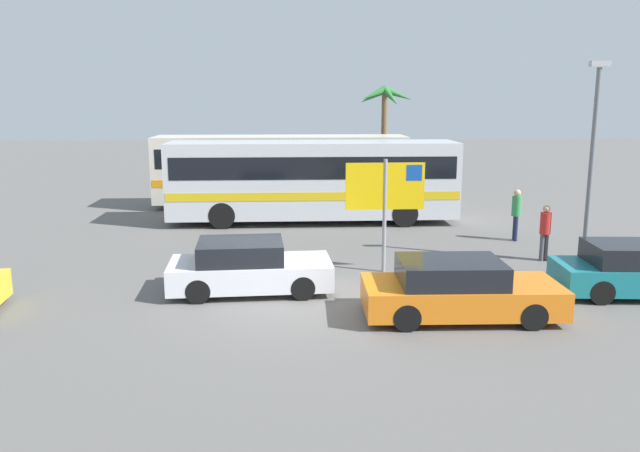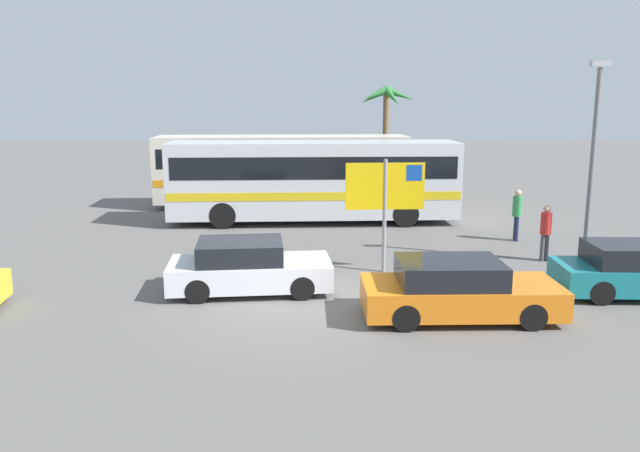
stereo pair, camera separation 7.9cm
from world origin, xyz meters
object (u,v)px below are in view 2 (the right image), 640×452
car_orange (457,290)px  pedestrian_crossing_lot (546,228)px  bus_rear_coach (282,167)px  ferry_sign (387,191)px  bus_front_coach (314,178)px  pedestrian_by_bus (517,211)px  car_teal (640,271)px  car_white (248,267)px

car_orange → pedestrian_crossing_lot: (3.95, 4.89, 0.37)m
bus_rear_coach → ferry_sign: (3.04, -11.23, 0.54)m
bus_front_coach → pedestrian_crossing_lot: bus_front_coach is taller
ferry_sign → pedestrian_crossing_lot: bearing=10.3°
bus_front_coach → pedestrian_by_bus: 7.80m
car_teal → pedestrian_crossing_lot: 3.66m
car_teal → car_orange: same height
ferry_sign → car_white: bearing=-156.9°
car_white → pedestrian_crossing_lot: size_ratio=2.44×
pedestrian_by_bus → pedestrian_crossing_lot: bearing=-84.8°
pedestrian_crossing_lot → ferry_sign: bearing=75.0°
ferry_sign → pedestrian_crossing_lot: ferry_sign is taller
bus_front_coach → ferry_sign: bearing=-76.6°
bus_rear_coach → car_teal: bus_rear_coach is taller
car_orange → pedestrian_by_bus: size_ratio=2.47×
bus_rear_coach → pedestrian_crossing_lot: (8.03, -10.22, -0.78)m
bus_front_coach → car_white: 9.38m
car_white → car_teal: same height
bus_front_coach → bus_rear_coach: size_ratio=1.00×
ferry_sign → pedestrian_crossing_lot: size_ratio=1.88×
pedestrian_by_bus → pedestrian_crossing_lot: (-0.10, -2.75, -0.05)m
ferry_sign → car_orange: ferry_sign is taller
car_teal → pedestrian_by_bus: (-0.90, 6.25, 0.42)m
pedestrian_by_bus → pedestrian_crossing_lot: 2.75m
car_white → car_orange: (4.81, -2.18, 0.00)m
bus_rear_coach → pedestrian_by_bus: size_ratio=6.28×
car_orange → pedestrian_by_bus: pedestrian_by_bus is taller
car_orange → car_white: bearing=156.9°
pedestrian_by_bus → car_white: bearing=-141.1°
pedestrian_crossing_lot → pedestrian_by_bus: bearing=-28.5°
ferry_sign → car_teal: ferry_sign is taller
bus_rear_coach → car_teal: (9.03, -13.73, -1.15)m
car_white → bus_front_coach: bearing=74.4°
bus_front_coach → car_teal: bearing=-51.9°
car_orange → bus_rear_coach: bearing=106.4°
ferry_sign → pedestrian_by_bus: (5.09, 3.75, -1.27)m
bus_rear_coach → pedestrian_by_bus: bus_rear_coach is taller
bus_front_coach → pedestrian_crossing_lot: 9.33m
car_teal → pedestrian_by_bus: bearing=102.4°
bus_rear_coach → pedestrian_crossing_lot: 13.02m
bus_front_coach → pedestrian_by_bus: size_ratio=6.28×
bus_front_coach → pedestrian_crossing_lot: (6.75, -6.39, -0.78)m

